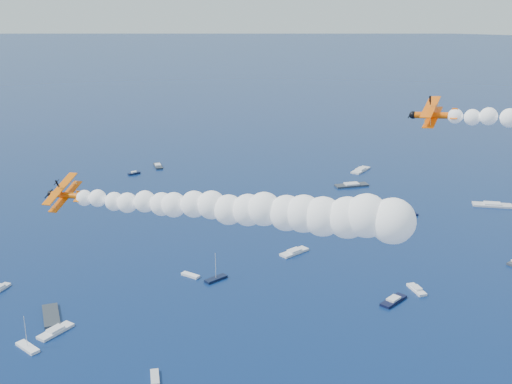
% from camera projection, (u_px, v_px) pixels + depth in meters
% --- Properties ---
extents(biplane_lead, '(8.49, 9.93, 7.32)m').
position_uv_depth(biplane_lead, '(434.00, 115.00, 99.52)').
color(biplane_lead, '#FF5C05').
extents(biplane_trail, '(7.14, 8.84, 7.32)m').
position_uv_depth(biplane_trail, '(66.00, 195.00, 93.38)').
color(biplane_trail, '#E45C04').
extents(smoke_trail_trail, '(49.99, 13.04, 9.10)m').
position_uv_depth(smoke_trail_trail, '(219.00, 207.00, 82.85)').
color(smoke_trail_trail, white).
extents(spectator_boats, '(208.30, 193.25, 0.70)m').
position_uv_depth(spectator_boats, '(352.00, 247.00, 204.41)').
color(spectator_boats, '#2F343E').
rests_on(spectator_boats, ground).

